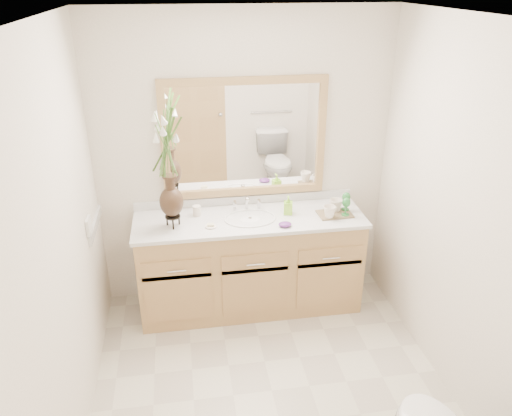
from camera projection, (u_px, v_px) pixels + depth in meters
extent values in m
plane|color=beige|center=(272.00, 391.00, 3.42)|extent=(2.60, 2.60, 0.00)
cube|color=white|center=(279.00, 18.00, 2.40)|extent=(2.40, 2.60, 0.02)
cube|color=white|center=(244.00, 162.00, 4.07)|extent=(2.40, 0.02, 2.40)
cube|color=white|center=(345.00, 412.00, 1.75)|extent=(2.40, 0.02, 2.40)
cube|color=white|center=(61.00, 253.00, 2.74)|extent=(0.02, 2.60, 2.40)
cube|color=white|center=(465.00, 222.00, 3.08)|extent=(0.02, 2.60, 2.40)
cube|color=tan|center=(250.00, 264.00, 4.16)|extent=(1.80, 0.55, 0.80)
cube|color=silver|center=(250.00, 219.00, 3.98)|extent=(1.84, 0.57, 0.03)
ellipsoid|color=white|center=(250.00, 225.00, 3.98)|extent=(0.38, 0.30, 0.12)
cylinder|color=silver|center=(247.00, 203.00, 4.09)|extent=(0.02, 0.02, 0.11)
cylinder|color=silver|center=(235.00, 206.00, 4.09)|extent=(0.02, 0.02, 0.08)
cylinder|color=silver|center=(259.00, 204.00, 4.12)|extent=(0.02, 0.02, 0.08)
cube|color=white|center=(244.00, 138.00, 3.97)|extent=(1.20, 0.01, 0.85)
cube|color=tan|center=(244.00, 81.00, 3.77)|extent=(1.32, 0.04, 0.06)
cube|color=tan|center=(245.00, 191.00, 4.16)|extent=(1.32, 0.04, 0.06)
cube|color=tan|center=(164.00, 142.00, 3.87)|extent=(0.06, 0.04, 0.85)
cube|color=tan|center=(321.00, 135.00, 4.05)|extent=(0.06, 0.04, 0.85)
cube|color=white|center=(89.00, 226.00, 3.52)|extent=(0.02, 0.12, 0.12)
cylinder|color=black|center=(173.00, 216.00, 3.80)|extent=(0.12, 0.12, 0.01)
ellipsoid|color=#302015|center=(171.00, 202.00, 3.75)|extent=(0.18, 0.18, 0.23)
cylinder|color=#302015|center=(170.00, 184.00, 3.69)|extent=(0.07, 0.07, 0.11)
cylinder|color=#4C7A33|center=(167.00, 148.00, 3.57)|extent=(0.06, 0.06, 0.42)
cylinder|color=#F0E2D0|center=(197.00, 211.00, 3.99)|extent=(0.07, 0.07, 0.08)
cylinder|color=#F0E2D0|center=(211.00, 227.00, 3.82)|extent=(0.09, 0.09, 0.01)
cube|color=beige|center=(211.00, 225.00, 3.82)|extent=(0.06, 0.04, 0.02)
imported|color=#95E135|center=(288.00, 206.00, 4.01)|extent=(0.07, 0.08, 0.14)
ellipsoid|color=#5D2775|center=(285.00, 224.00, 3.83)|extent=(0.13, 0.12, 0.04)
cube|color=brown|center=(335.00, 214.00, 4.02)|extent=(0.28, 0.19, 0.01)
imported|color=#F0E2D0|center=(329.00, 211.00, 3.93)|extent=(0.13, 0.12, 0.10)
imported|color=#F0E2D0|center=(336.00, 205.00, 4.04)|extent=(0.13, 0.12, 0.11)
cylinder|color=#277531|center=(345.00, 215.00, 3.99)|extent=(0.06, 0.06, 0.01)
cylinder|color=#277531|center=(346.00, 209.00, 3.97)|extent=(0.01, 0.01, 0.09)
ellipsoid|color=#277531|center=(346.00, 203.00, 3.94)|extent=(0.07, 0.07, 0.08)
cylinder|color=#277531|center=(345.00, 209.00, 4.08)|extent=(0.06, 0.06, 0.01)
cylinder|color=#277531|center=(346.00, 204.00, 4.06)|extent=(0.01, 0.01, 0.10)
ellipsoid|color=#277531|center=(346.00, 197.00, 4.03)|extent=(0.07, 0.07, 0.08)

